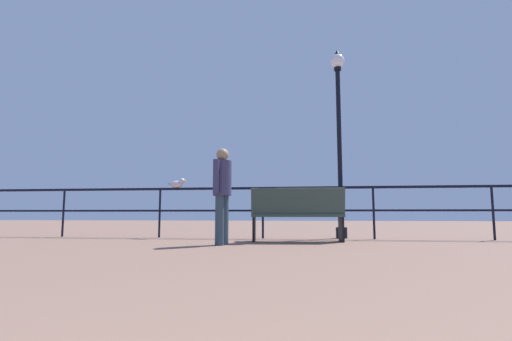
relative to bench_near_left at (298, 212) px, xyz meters
name	(u,v)px	position (x,y,z in m)	size (l,w,h in m)	color
pier_railing	(317,200)	(0.37, 0.93, 0.24)	(24.16, 0.05, 1.04)	black
bench_near_left	(298,212)	(0.00, 0.00, 0.00)	(1.67, 0.72, 0.95)	#33453C
lamppost_center	(339,124)	(0.86, 1.16, 1.84)	(0.30, 0.30, 4.00)	black
person_by_bench	(222,189)	(-1.18, -0.85, 0.36)	(0.30, 0.48, 1.55)	#2B3E4C
seagull_on_rail	(178,183)	(-2.54, 0.93, 0.60)	(0.42, 0.18, 0.20)	silver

